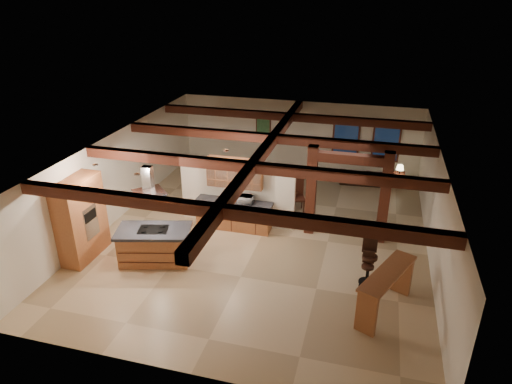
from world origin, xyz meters
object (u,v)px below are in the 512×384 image
dining_table (275,194)px  sofa (365,176)px  kitchen_island (155,245)px  bar_counter (386,285)px

dining_table → sofa: (3.09, 2.69, -0.03)m
kitchen_island → sofa: (5.53, 7.29, -0.22)m
kitchen_island → dining_table: size_ratio=1.22×
bar_counter → kitchen_island: bearing=174.5°
kitchen_island → bar_counter: bearing=-5.5°
dining_table → bar_counter: bearing=-46.4°
dining_table → sofa: size_ratio=0.93×
dining_table → sofa: bearing=47.8°
kitchen_island → sofa: 9.15m
bar_counter → sofa: bearing=95.9°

